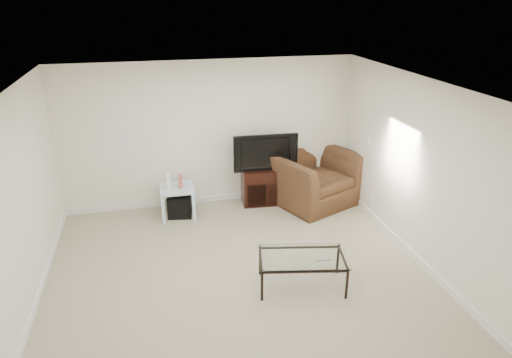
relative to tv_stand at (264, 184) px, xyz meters
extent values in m
plane|color=tan|center=(-0.90, -2.28, -0.32)|extent=(5.00, 5.00, 0.00)
plane|color=white|center=(-0.90, -2.28, 2.18)|extent=(5.00, 5.00, 0.00)
cube|color=silver|center=(-0.90, 0.22, 0.93)|extent=(5.00, 0.02, 2.50)
cube|color=silver|center=(-3.40, -2.28, 0.93)|extent=(0.02, 5.00, 2.50)
cube|color=silver|center=(1.60, -2.28, 0.93)|extent=(0.02, 5.00, 2.50)
cube|color=white|center=(-2.30, 0.21, 0.93)|extent=(0.12, 0.02, 0.12)
cube|color=white|center=(1.59, -0.68, 0.93)|extent=(0.02, 0.09, 0.13)
cube|color=white|center=(1.59, -0.98, -0.02)|extent=(0.02, 0.08, 0.12)
cube|color=black|center=(0.00, -0.04, 0.22)|extent=(0.48, 0.35, 0.06)
imported|color=black|center=(0.00, -0.03, 0.64)|extent=(1.04, 0.25, 0.64)
cube|color=black|center=(-1.51, -0.21, -0.14)|extent=(0.44, 0.44, 0.38)
cube|color=white|center=(-1.67, -0.25, 0.32)|extent=(0.06, 0.18, 0.24)
cube|color=#CC4C4C|center=(-1.48, -0.25, 0.30)|extent=(0.06, 0.15, 0.21)
imported|color=#503021|center=(0.86, -0.23, 0.28)|extent=(1.62, 1.37, 1.21)
cube|color=#B2B2B7|center=(0.05, -2.73, 0.12)|extent=(0.18, 0.06, 0.02)
camera|label=1|loc=(-1.86, -7.22, 3.19)|focal=32.00mm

